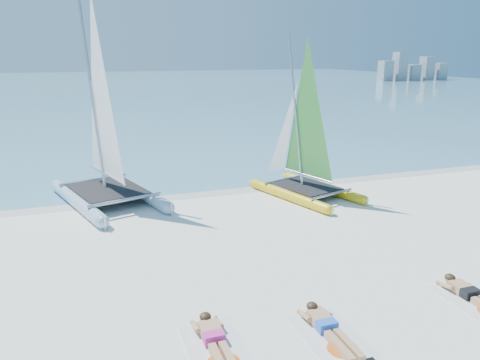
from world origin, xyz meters
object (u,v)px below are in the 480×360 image
Objects in this scene: catamaran_yellow at (299,144)px; towel_b at (333,338)px; sunbather_b at (328,327)px; towel_c at (478,304)px; catamaran_blue at (103,139)px; sunbather_c at (472,294)px; sunbather_a at (215,339)px; towel_a at (218,351)px.

catamaran_yellow reaches higher than towel_b.
sunbather_b is 3.40m from towel_c.
sunbather_b is at bearing 90.00° from towel_b.
catamaran_blue is 4.19× the size of sunbather_c.
sunbather_a is 0.93× the size of towel_c.
catamaran_blue is at bearing 151.72° from catamaran_yellow.
towel_c is at bearing -71.83° from catamaran_blue.
towel_b is 1.00× the size of towel_c.
sunbather_b is (2.05, -0.12, 0.11)m from towel_a.
towel_c is at bearing -4.28° from sunbather_a.
towel_a is 1.07× the size of sunbather_b.
sunbather_c is at bearing 1.56° from sunbather_b.
sunbather_a reaches higher than towel_a.
catamaran_blue is at bearing 125.03° from towel_c.
sunbather_c is (0.08, -8.04, -1.70)m from catamaran_yellow.
sunbather_a is 1.00× the size of sunbather_c.
towel_c is (5.45, -0.41, -0.11)m from sunbather_a.
towel_b and towel_c have the same top height.
towel_a is 1.00× the size of towel_b.
towel_c is (3.40, 0.09, 0.00)m from towel_b.
sunbather_c is (5.45, -0.22, 0.00)m from sunbather_a.
catamaran_yellow is 3.11× the size of towel_a.
towel_b is (-3.32, -8.32, -1.81)m from catamaran_yellow.
towel_c is at bearing -90.00° from sunbather_c.
towel_c is (0.08, -8.23, -1.81)m from catamaran_yellow.
sunbather_b is at bearing -3.26° from towel_a.
catamaran_yellow is at bearing -27.89° from catamaran_blue.
sunbather_a is 5.46m from towel_c.
towel_a is 1.07× the size of sunbather_c.
sunbather_b and sunbather_c have the same top height.
sunbather_b is at bearing -129.46° from catamaran_yellow.
catamaran_blue reaches higher than catamaran_yellow.
towel_a is at bearing 171.43° from towel_b.
catamaran_blue is 9.42m from sunbather_a.
towel_a and towel_b have the same top height.
sunbather_a is at bearing -141.71° from catamaran_yellow.
sunbather_c reaches higher than towel_b.
catamaran_yellow reaches higher than sunbather_a.
towel_b is 1.07× the size of sunbather_b.
sunbather_b is at bearing -178.44° from sunbather_c.
sunbather_b is 0.93× the size of towel_c.
sunbather_a and sunbather_c have the same top height.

